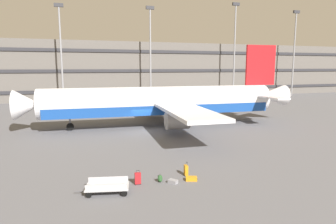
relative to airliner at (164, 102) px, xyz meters
The scene contains 13 objects.
ground_plane 5.15m from the airliner, 144.50° to the right, with size 600.00×600.00×0.00m, color #5B5B60.
terminal_structure 43.27m from the airliner, 94.42° to the left, with size 162.53×20.19×13.59m.
airliner is the anchor object (origin of this frame).
light_mast_center_left 32.10m from the airliner, 114.96° to the left, with size 1.80×0.50×20.15m.
light_mast_center_right 29.96m from the airliner, 78.59° to the left, with size 1.80×0.50×20.75m.
light_mast_right 40.08m from the airliner, 46.25° to the left, with size 1.80×0.50×22.84m.
light_mast_far_right 53.55m from the airliner, 32.15° to the left, with size 1.80×0.50×22.04m.
suitcase_scuffed 19.50m from the airliner, 101.81° to the right, with size 0.86×0.66×0.27m.
suitcase_black 20.06m from the airliner, 112.37° to the right, with size 0.41×0.24×0.99m.
suitcase_teal 18.49m from the airliner, 102.46° to the right, with size 0.27×0.45×0.99m.
suitcase_navy 19.87m from the airliner, 105.65° to the right, with size 0.69×0.71×0.24m.
backpack_small 19.66m from the airliner, 108.15° to the right, with size 0.35×0.32×0.56m.
baggage_cart 21.60m from the airliner, 116.72° to the right, with size 3.37×1.84×0.82m.
Camera 1 is at (-8.14, -34.27, 7.69)m, focal length 31.59 mm.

